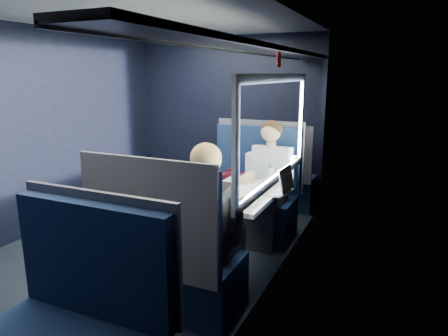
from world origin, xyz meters
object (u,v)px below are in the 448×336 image
at_px(seat_row_front, 275,179).
at_px(cup, 276,180).
at_px(seat_bay_far, 170,262).
at_px(laptop, 279,186).
at_px(man, 268,177).
at_px(bottle_small, 271,176).
at_px(woman, 210,220).
at_px(table, 237,200).
at_px(seat_row_back, 79,335).
at_px(seat_bay_near, 251,197).

distance_m(seat_row_front, cup, 1.52).
relative_size(seat_bay_far, laptop, 3.80).
xyz_separation_m(man, bottle_small, (0.14, -0.37, 0.11)).
height_order(seat_row_front, woman, woman).
bearing_deg(woman, table, 95.45).
bearing_deg(man, woman, -90.00).
bearing_deg(man, bottle_small, -69.49).
relative_size(seat_row_front, woman, 0.88).
distance_m(seat_row_back, man, 2.53).
bearing_deg(woman, cup, 80.81).
bearing_deg(seat_row_front, seat_bay_far, -90.00).
relative_size(woman, bottle_small, 6.32).
height_order(woman, bottle_small, woman).
height_order(bottle_small, cup, bottle_small).
xyz_separation_m(seat_bay_far, man, (0.25, 1.57, 0.30)).
relative_size(woman, laptop, 3.99).
relative_size(seat_bay_near, seat_row_back, 1.09).
height_order(seat_bay_far, cup, seat_bay_far).
bearing_deg(woman, man, 90.00).
bearing_deg(cup, bottle_small, -128.99).
bearing_deg(bottle_small, seat_bay_near, 126.36).
bearing_deg(bottle_small, man, 110.51).
height_order(seat_row_front, bottle_small, seat_row_front).
height_order(man, cup, man).
xyz_separation_m(seat_row_front, cup, (0.43, -1.42, 0.37)).
bearing_deg(woman, seat_bay_far, -146.18).
bearing_deg(table, seat_row_back, -95.80).
bearing_deg(bottle_small, table, -121.60).
xyz_separation_m(table, cup, (0.24, 0.38, 0.12)).
bearing_deg(laptop, seat_bay_far, -117.75).
relative_size(seat_row_front, seat_row_back, 1.00).
xyz_separation_m(table, woman, (0.07, -0.71, 0.06)).
distance_m(seat_bay_far, bottle_small, 1.33).
xyz_separation_m(seat_bay_far, cup, (0.43, 1.26, 0.37)).
height_order(seat_row_back, bottle_small, seat_row_back).
relative_size(man, cup, 15.25).
height_order(seat_bay_near, cup, seat_bay_near).
height_order(seat_bay_near, seat_row_front, seat_bay_near).
bearing_deg(laptop, bottle_small, 126.36).
relative_size(table, woman, 0.76).
xyz_separation_m(seat_bay_near, bottle_small, (0.40, -0.54, 0.41)).
bearing_deg(table, man, 84.48).
height_order(seat_row_back, woman, woman).
distance_m(table, man, 0.70).
bearing_deg(laptop, seat_row_back, -105.39).
height_order(seat_bay_near, bottle_small, seat_bay_near).
xyz_separation_m(seat_bay_near, woman, (0.26, -1.58, 0.31)).
relative_size(table, seat_row_back, 0.86).
bearing_deg(bottle_small, seat_row_front, 104.81).
relative_size(seat_bay_near, laptop, 3.80).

